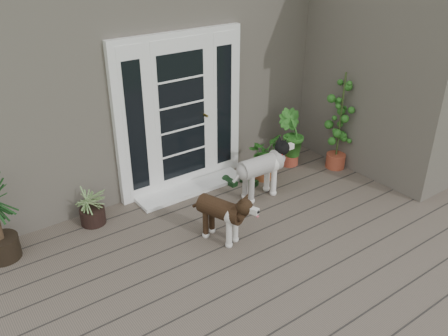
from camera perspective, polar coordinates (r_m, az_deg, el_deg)
deck at (r=5.43m, az=9.40°, el=-11.08°), size 6.20×4.60×0.12m
house_main at (r=8.03m, az=-11.92°, el=13.40°), size 7.40×4.00×3.10m
house_wing at (r=7.49m, az=20.57°, el=11.29°), size 1.60×2.40×3.10m
door_unit at (r=6.29m, az=-5.31°, el=6.66°), size 1.90×0.14×2.15m
door_step at (r=6.58m, az=-4.02°, el=-2.43°), size 1.60×0.40×0.05m
brindle_dog at (r=5.41m, az=-0.41°, el=-6.06°), size 0.54×0.79×0.61m
white_dog at (r=6.27m, az=4.44°, el=-0.75°), size 0.83×0.37×0.68m
spider_plant at (r=5.94m, az=-15.94°, el=-4.28°), size 0.51×0.51×0.54m
herb_a at (r=6.74m, az=4.89°, el=0.93°), size 0.63×0.63×0.60m
herb_b at (r=7.20m, az=8.11°, el=2.82°), size 0.60×0.60×0.66m
herb_c at (r=7.77m, az=12.88°, el=4.03°), size 0.47×0.47×0.60m
sapling at (r=7.08m, az=14.04°, el=5.69°), size 0.51×0.51×1.54m
clog_left at (r=6.71m, az=3.11°, el=-1.57°), size 0.21×0.33×0.09m
clog_right at (r=6.70m, az=0.71°, el=-1.62°), size 0.15×0.29×0.09m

